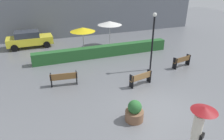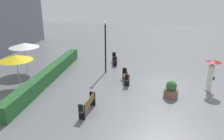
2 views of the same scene
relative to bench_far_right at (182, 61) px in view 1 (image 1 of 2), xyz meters
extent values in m
plane|color=slate|center=(-4.62, -4.16, -0.51)|extent=(60.00, 60.00, 0.00)
cube|color=brown|center=(-0.01, 0.05, -0.05)|extent=(1.60, 0.56, 0.04)
cube|color=brown|center=(0.02, -0.09, 0.16)|extent=(1.56, 0.35, 0.37)
cube|color=black|center=(-0.72, -0.11, -0.08)|extent=(0.13, 0.36, 0.86)
cube|color=black|center=(0.71, 0.18, -0.08)|extent=(0.13, 0.36, 0.86)
cube|color=#9E7242|center=(-4.28, -1.38, -0.08)|extent=(1.58, 0.57, 0.04)
cube|color=#9E7242|center=(-4.25, -1.53, 0.14)|extent=(1.53, 0.36, 0.40)
cube|color=black|center=(-4.98, -1.55, -0.09)|extent=(0.13, 0.36, 0.85)
cube|color=black|center=(-3.58, -1.26, -0.09)|extent=(0.13, 0.36, 0.85)
cube|color=olive|center=(-8.83, 0.29, -0.07)|extent=(1.71, 0.45, 0.04)
cube|color=olive|center=(-8.84, 0.15, 0.16)|extent=(1.68, 0.25, 0.41)
cube|color=black|center=(-9.61, 0.37, -0.08)|extent=(0.10, 0.35, 0.87)
cube|color=black|center=(-8.05, 0.17, -0.08)|extent=(0.10, 0.35, 0.87)
cylinder|color=silver|center=(-4.90, -7.02, 0.78)|extent=(0.38, 0.38, 0.91)
sphere|color=tan|center=(-4.90, -7.02, 1.34)|extent=(0.21, 0.21, 0.21)
cube|color=black|center=(-4.79, -7.21, 0.38)|extent=(0.29, 0.22, 0.22)
cylinder|color=black|center=(-4.86, -7.11, 1.12)|extent=(0.02, 0.02, 0.90)
cone|color=maroon|center=(-4.86, -7.11, 1.57)|extent=(0.94, 0.94, 0.16)
cylinder|color=brown|center=(-6.21, -4.44, -0.26)|extent=(0.89, 0.89, 0.50)
sphere|color=#2D6B33|center=(-6.21, -4.44, 0.24)|extent=(0.67, 0.67, 0.67)
cylinder|color=black|center=(-2.48, 0.42, 1.44)|extent=(0.12, 0.12, 3.90)
sphere|color=white|center=(-2.48, 0.42, 3.50)|extent=(0.28, 0.28, 0.28)
cylinder|color=silver|center=(-6.23, 5.81, 0.55)|extent=(0.06, 0.06, 2.12)
cone|color=yellow|center=(-6.23, 5.81, 1.61)|extent=(2.20, 2.20, 0.35)
cylinder|color=silver|center=(-3.35, 6.83, 0.62)|extent=(0.06, 0.06, 2.26)
cone|color=white|center=(-3.35, 6.83, 1.75)|extent=(2.32, 2.32, 0.35)
cube|color=#28602D|center=(-4.85, 4.24, -0.04)|extent=(11.72, 0.70, 0.95)
cube|color=yellow|center=(-10.73, 9.22, 0.16)|extent=(4.24, 1.86, 0.70)
cube|color=#333842|center=(-10.93, 9.21, 0.78)|extent=(2.24, 1.67, 0.55)
cylinder|color=black|center=(-9.32, 10.13, -0.19)|extent=(0.65, 0.24, 0.64)
cylinder|color=black|center=(-9.28, 8.38, -0.19)|extent=(0.65, 0.24, 0.64)
cylinder|color=black|center=(-12.18, 10.06, -0.19)|extent=(0.65, 0.24, 0.64)
cylinder|color=black|center=(-12.13, 8.31, -0.19)|extent=(0.65, 0.24, 0.64)
camera|label=1|loc=(-10.01, -11.51, 5.84)|focal=32.67mm
camera|label=2|loc=(-19.21, -2.70, 5.82)|focal=35.38mm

